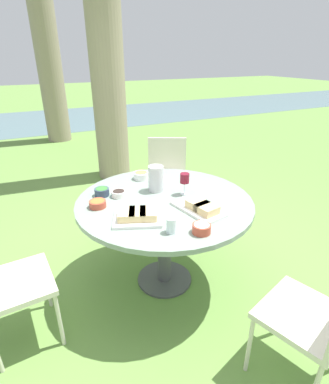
{
  "coord_description": "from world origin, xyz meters",
  "views": [
    {
      "loc": [
        -0.88,
        -1.81,
        1.75
      ],
      "look_at": [
        0.0,
        0.0,
        0.82
      ],
      "focal_mm": 28.0,
      "sensor_mm": 36.0,
      "label": 1
    }
  ],
  "objects_px": {
    "dining_table": "(164,211)",
    "water_pitcher": "(156,178)",
    "chair_far_back": "(322,314)",
    "wine_glass": "(185,179)",
    "chair_near_left": "(167,171)"
  },
  "relations": [
    {
      "from": "dining_table",
      "to": "chair_near_left",
      "type": "height_order",
      "value": "chair_near_left"
    },
    {
      "from": "chair_near_left",
      "to": "wine_glass",
      "type": "relative_size",
      "value": 5.19
    },
    {
      "from": "dining_table",
      "to": "water_pitcher",
      "type": "relative_size",
      "value": 6.5
    },
    {
      "from": "dining_table",
      "to": "water_pitcher",
      "type": "bearing_deg",
      "value": 86.46
    },
    {
      "from": "chair_near_left",
      "to": "wine_glass",
      "type": "height_order",
      "value": "wine_glass"
    },
    {
      "from": "chair_far_back",
      "to": "chair_near_left",
      "type": "bearing_deg",
      "value": 84.8
    },
    {
      "from": "dining_table",
      "to": "wine_glass",
      "type": "bearing_deg",
      "value": 5.16
    },
    {
      "from": "wine_glass",
      "to": "chair_far_back",
      "type": "bearing_deg",
      "value": -81.09
    },
    {
      "from": "water_pitcher",
      "to": "wine_glass",
      "type": "bearing_deg",
      "value": -43.91
    },
    {
      "from": "chair_far_back",
      "to": "wine_glass",
      "type": "distance_m",
      "value": 1.22
    },
    {
      "from": "dining_table",
      "to": "chair_far_back",
      "type": "xyz_separation_m",
      "value": [
        0.36,
        -1.14,
        -0.14
      ]
    },
    {
      "from": "wine_glass",
      "to": "dining_table",
      "type": "bearing_deg",
      "value": -174.84
    },
    {
      "from": "chair_far_back",
      "to": "water_pitcher",
      "type": "height_order",
      "value": "water_pitcher"
    },
    {
      "from": "chair_near_left",
      "to": "wine_glass",
      "type": "distance_m",
      "value": 1.2
    },
    {
      "from": "dining_table",
      "to": "chair_near_left",
      "type": "distance_m",
      "value": 1.24
    }
  ]
}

